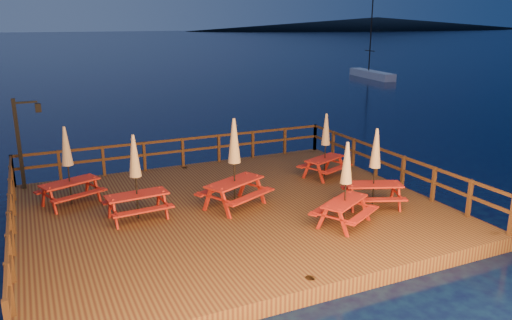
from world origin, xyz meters
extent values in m
plane|color=black|center=(0.00, 0.00, 0.00)|extent=(500.00, 500.00, 0.00)
cube|color=#452216|center=(0.00, 0.00, 0.20)|extent=(12.00, 10.00, 0.40)
cylinder|color=#351C10|center=(-5.60, 4.60, -0.30)|extent=(0.24, 0.24, 1.40)
cylinder|color=#351C10|center=(0.00, -4.60, -0.30)|extent=(0.24, 0.24, 1.40)
cylinder|color=#351C10|center=(0.00, 4.60, -0.30)|extent=(0.24, 0.24, 1.40)
cylinder|color=#351C10|center=(5.60, -4.60, -0.30)|extent=(0.24, 0.24, 1.40)
cylinder|color=#351C10|center=(5.60, 4.60, -0.30)|extent=(0.24, 0.24, 1.40)
cube|color=#351C10|center=(0.00, 4.85, 1.45)|extent=(11.70, 0.06, 0.09)
cube|color=#351C10|center=(0.00, 4.85, 1.01)|extent=(11.70, 0.06, 0.09)
cube|color=#351C10|center=(-4.68, 4.85, 0.95)|extent=(0.10, 0.10, 1.10)
cube|color=#351C10|center=(0.00, 4.85, 0.95)|extent=(0.10, 0.10, 1.10)
cube|color=#351C10|center=(4.68, 4.85, 0.95)|extent=(0.10, 0.10, 1.10)
cube|color=#351C10|center=(-5.85, 0.00, 1.45)|extent=(0.06, 9.70, 0.09)
cube|color=#351C10|center=(-5.85, 0.00, 1.01)|extent=(0.06, 9.70, 0.09)
cube|color=#351C10|center=(-5.85, -3.88, 0.95)|extent=(0.10, 0.10, 1.10)
cube|color=#351C10|center=(-5.85, 0.00, 0.95)|extent=(0.10, 0.10, 1.10)
cube|color=#351C10|center=(-5.85, 3.88, 0.95)|extent=(0.10, 0.10, 1.10)
cube|color=#351C10|center=(5.85, 0.00, 1.45)|extent=(0.06, 9.70, 0.09)
cube|color=#351C10|center=(5.85, 0.00, 1.01)|extent=(0.06, 9.70, 0.09)
cube|color=#351C10|center=(5.85, -3.88, 0.95)|extent=(0.10, 0.10, 1.10)
cube|color=#351C10|center=(5.85, 0.00, 0.95)|extent=(0.10, 0.10, 1.10)
cube|color=#351C10|center=(5.85, 3.88, 0.95)|extent=(0.10, 0.10, 1.10)
cube|color=black|center=(-5.55, 4.55, 1.90)|extent=(0.12, 0.12, 3.00)
cube|color=black|center=(-5.20, 4.55, 3.25)|extent=(0.70, 0.06, 0.06)
cube|color=black|center=(-4.85, 4.55, 3.05)|extent=(0.18, 0.18, 0.28)
sphere|color=#FFC966|center=(-4.85, 4.55, 3.05)|extent=(0.14, 0.14, 0.14)
ellipsoid|color=black|center=(185.00, 230.00, 3.50)|extent=(230.40, 86.40, 7.00)
cube|color=white|center=(27.26, 28.85, 0.26)|extent=(2.27, 7.42, 0.94)
cylinder|color=black|center=(27.26, 29.37, 5.43)|extent=(0.13, 0.13, 10.45)
cylinder|color=black|center=(27.26, 29.37, 2.72)|extent=(0.35, 1.87, 0.08)
cube|color=maroon|center=(4.19, 1.47, 1.06)|extent=(1.71, 1.18, 0.04)
cube|color=maroon|center=(3.99, 1.96, 0.80)|extent=(1.56, 0.84, 0.04)
cube|color=maroon|center=(4.40, 0.98, 0.80)|extent=(1.56, 0.84, 0.04)
cube|color=maroon|center=(3.47, 1.48, 0.73)|extent=(0.08, 0.10, 0.66)
cube|color=maroon|center=(3.69, 0.95, 0.73)|extent=(0.08, 0.10, 0.66)
cube|color=maroon|center=(4.69, 1.99, 0.73)|extent=(0.08, 0.10, 0.66)
cube|color=maroon|center=(4.92, 1.45, 0.73)|extent=(0.08, 0.10, 0.66)
cylinder|color=black|center=(4.19, 1.47, 1.50)|extent=(0.04, 0.04, 2.21)
cone|color=tan|center=(4.19, 1.47, 2.12)|extent=(0.32, 0.32, 1.10)
sphere|color=black|center=(4.19, 1.47, 2.63)|extent=(0.06, 0.06, 0.06)
cube|color=maroon|center=(-4.27, 2.33, 1.10)|extent=(1.80, 1.22, 0.05)
cube|color=maroon|center=(-4.47, 2.85, 0.82)|extent=(1.66, 0.85, 0.05)
cube|color=maroon|center=(-4.06, 1.81, 0.82)|extent=(1.66, 0.85, 0.05)
cube|color=maroon|center=(-5.03, 2.36, 0.75)|extent=(0.09, 0.11, 0.70)
cube|color=maroon|center=(-4.81, 1.79, 0.75)|extent=(0.09, 0.11, 0.70)
cube|color=maroon|center=(-3.73, 2.87, 0.75)|extent=(0.09, 0.11, 0.70)
cube|color=maroon|center=(-3.50, 2.29, 0.75)|extent=(0.09, 0.11, 0.70)
cylinder|color=black|center=(-4.27, 2.33, 1.57)|extent=(0.04, 0.04, 2.33)
cone|color=tan|center=(-4.27, 2.33, 2.22)|extent=(0.34, 0.34, 1.17)
sphere|color=black|center=(-4.27, 2.33, 2.76)|extent=(0.07, 0.07, 0.07)
cube|color=maroon|center=(2.33, -2.45, 1.08)|extent=(1.72, 1.35, 0.05)
cube|color=maroon|center=(2.07, -1.98, 0.81)|extent=(1.54, 1.02, 0.05)
cube|color=maroon|center=(2.60, -2.92, 0.81)|extent=(1.54, 1.02, 0.05)
cube|color=maroon|center=(1.60, -2.53, 0.74)|extent=(0.09, 0.11, 0.68)
cube|color=maroon|center=(1.89, -3.04, 0.74)|extent=(0.09, 0.11, 0.68)
cube|color=maroon|center=(2.77, -1.86, 0.74)|extent=(0.09, 0.11, 0.68)
cube|color=maroon|center=(3.07, -2.38, 0.74)|extent=(0.09, 0.11, 0.68)
cylinder|color=black|center=(2.33, -2.45, 1.53)|extent=(0.04, 0.04, 2.25)
cone|color=tan|center=(2.33, -2.45, 2.16)|extent=(0.32, 0.32, 1.13)
sphere|color=black|center=(2.33, -2.45, 2.68)|extent=(0.06, 0.06, 0.06)
cube|color=maroon|center=(3.89, -1.67, 1.09)|extent=(1.79, 1.23, 0.05)
cube|color=maroon|center=(4.10, -1.15, 0.82)|extent=(1.64, 0.87, 0.05)
cube|color=maroon|center=(3.68, -2.18, 0.82)|extent=(1.64, 0.87, 0.05)
cube|color=maroon|center=(3.37, -1.12, 0.75)|extent=(0.09, 0.11, 0.69)
cube|color=maroon|center=(3.13, -1.69, 0.75)|extent=(0.09, 0.11, 0.69)
cube|color=maroon|center=(4.65, -1.65, 0.75)|extent=(0.09, 0.11, 0.69)
cube|color=maroon|center=(4.42, -2.22, 0.75)|extent=(0.09, 0.11, 0.69)
cylinder|color=black|center=(3.89, -1.67, 1.56)|extent=(0.04, 0.04, 2.32)
cone|color=tan|center=(3.89, -1.67, 2.21)|extent=(0.33, 0.33, 1.16)
sphere|color=black|center=(3.89, -1.67, 2.74)|extent=(0.06, 0.06, 0.06)
cube|color=maroon|center=(0.14, 0.04, 1.18)|extent=(2.01, 1.47, 0.05)
cube|color=maroon|center=(-0.13, 0.60, 0.87)|extent=(1.82, 1.08, 0.05)
cube|color=maroon|center=(0.42, -0.52, 0.87)|extent=(1.82, 1.08, 0.05)
cube|color=maroon|center=(-0.71, 0.01, 0.79)|extent=(0.10, 0.12, 0.78)
cube|color=maroon|center=(-0.41, -0.61, 0.79)|extent=(0.10, 0.12, 0.78)
cube|color=maroon|center=(0.70, 0.69, 0.79)|extent=(0.10, 0.12, 0.78)
cube|color=maroon|center=(1.00, 0.07, 0.79)|extent=(0.10, 0.12, 0.78)
cylinder|color=black|center=(0.14, 0.04, 1.70)|extent=(0.05, 0.05, 2.61)
cone|color=tan|center=(0.14, 0.04, 2.43)|extent=(0.38, 0.38, 1.30)
sphere|color=black|center=(0.14, 0.04, 3.04)|extent=(0.07, 0.07, 0.07)
cube|color=maroon|center=(-2.68, 0.35, 1.10)|extent=(1.74, 0.78, 0.05)
cube|color=maroon|center=(-2.72, 0.91, 0.82)|extent=(1.71, 0.39, 0.05)
cube|color=maroon|center=(-2.63, -0.21, 0.82)|extent=(1.71, 0.39, 0.05)
cube|color=maroon|center=(-3.40, 0.60, 0.75)|extent=(0.06, 0.10, 0.70)
cube|color=maroon|center=(-3.35, -0.02, 0.75)|extent=(0.06, 0.10, 0.70)
cube|color=maroon|center=(-2.00, 0.71, 0.75)|extent=(0.06, 0.10, 0.70)
cube|color=maroon|center=(-1.95, 0.09, 0.75)|extent=(0.06, 0.10, 0.70)
cylinder|color=black|center=(-2.68, 0.35, 1.57)|extent=(0.04, 0.04, 2.35)
cone|color=tan|center=(-2.68, 0.35, 2.23)|extent=(0.34, 0.34, 1.17)
sphere|color=black|center=(-2.68, 0.35, 2.78)|extent=(0.07, 0.07, 0.07)
camera|label=1|loc=(-5.16, -12.92, 5.81)|focal=35.00mm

